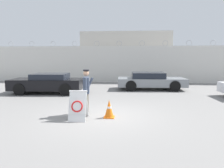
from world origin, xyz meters
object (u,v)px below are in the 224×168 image
Objects in this scene: traffic_cone_near at (109,109)px; security_guard at (86,90)px; parked_car_front_coupe at (48,83)px; parked_car_rear_sedan at (150,81)px; barricade_sign at (78,105)px.

security_guard is at bearing 155.39° from traffic_cone_near.
parked_car_rear_sedan is at bearing -164.70° from parked_car_front_coupe.
barricade_sign is 6.33m from parked_car_front_coupe.
security_guard is 5.78m from parked_car_front_coupe.
barricade_sign is 0.23× the size of parked_car_rear_sedan.
parked_car_front_coupe is 0.95× the size of parked_car_rear_sedan.
security_guard is 7.45m from parked_car_rear_sedan.
security_guard is 0.38× the size of parked_car_rear_sedan.
parked_car_rear_sedan is (6.37, 2.13, -0.02)m from parked_car_front_coupe.
parked_car_front_coupe reaches higher than traffic_cone_near.
parked_car_rear_sedan reaches higher than barricade_sign.
traffic_cone_near is 6.67m from parked_car_front_coupe.
barricade_sign is at bearing -114.62° from parked_car_rear_sedan.
traffic_cone_near is 0.15× the size of parked_car_front_coupe.
parked_car_front_coupe is (-3.37, 4.68, -0.33)m from security_guard.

